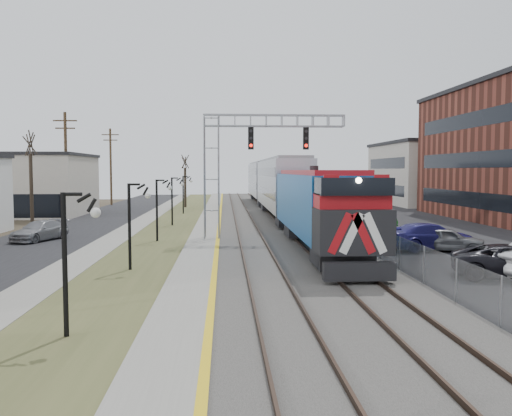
{
  "coord_description": "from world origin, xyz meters",
  "views": [
    {
      "loc": [
        0.33,
        -6.78,
        4.59
      ],
      "look_at": [
        1.98,
        21.66,
        2.6
      ],
      "focal_mm": 38.0,
      "sensor_mm": 36.0,
      "label": 1
    }
  ],
  "objects": [
    {
      "name": "lampposts",
      "position": [
        -4.0,
        18.29,
        2.0
      ],
      "size": [
        0.14,
        62.14,
        4.0
      ],
      "color": "black",
      "rests_on": "ground"
    },
    {
      "name": "ballast_bed",
      "position": [
        4.0,
        35.0,
        0.1
      ],
      "size": [
        8.0,
        120.0,
        0.2
      ],
      "primitive_type": "cube",
      "color": "#595651",
      "rests_on": "ground"
    },
    {
      "name": "street_west",
      "position": [
        -11.5,
        35.0,
        0.02
      ],
      "size": [
        7.0,
        120.0,
        0.04
      ],
      "primitive_type": "cube",
      "color": "black",
      "rests_on": "ground"
    },
    {
      "name": "bare_trees",
      "position": [
        -12.66,
        38.91,
        2.7
      ],
      "size": [
        12.3,
        42.3,
        5.95
      ],
      "color": "#382D23",
      "rests_on": "ground"
    },
    {
      "name": "grass_median",
      "position": [
        -4.0,
        35.0,
        0.03
      ],
      "size": [
        4.0,
        120.0,
        0.06
      ],
      "primitive_type": "cube",
      "color": "#494F2A",
      "rests_on": "ground"
    },
    {
      "name": "signal_gantry",
      "position": [
        1.22,
        27.99,
        5.59
      ],
      "size": [
        9.0,
        1.07,
        8.15
      ],
      "color": "gray",
      "rests_on": "ground"
    },
    {
      "name": "car_street_b",
      "position": [
        -11.68,
        28.86,
        0.64
      ],
      "size": [
        3.24,
        4.75,
        1.28
      ],
      "primitive_type": "imported",
      "rotation": [
        0.0,
        0.0,
        -0.36
      ],
      "color": "gray",
      "rests_on": "ground"
    },
    {
      "name": "fence",
      "position": [
        8.2,
        35.0,
        0.8
      ],
      "size": [
        0.04,
        120.0,
        1.6
      ],
      "primitive_type": "cube",
      "color": "gray",
      "rests_on": "ground"
    },
    {
      "name": "car_lot_g",
      "position": [
        11.87,
        44.3,
        0.74
      ],
      "size": [
        4.6,
        1.87,
        1.48
      ],
      "primitive_type": "imported",
      "rotation": [
        0.0,
        0.0,
        1.5
      ],
      "color": "white",
      "rests_on": "ground"
    },
    {
      "name": "train",
      "position": [
        5.5,
        46.49,
        2.88
      ],
      "size": [
        3.0,
        63.05,
        5.33
      ],
      "color": "#114E92",
      "rests_on": "ground"
    },
    {
      "name": "sidewalk",
      "position": [
        -7.0,
        35.0,
        0.04
      ],
      "size": [
        2.0,
        120.0,
        0.08
      ],
      "primitive_type": "cube",
      "color": "gray",
      "rests_on": "ground"
    },
    {
      "name": "track_near",
      "position": [
        2.0,
        35.0,
        0.28
      ],
      "size": [
        1.58,
        120.0,
        0.15
      ],
      "color": "#2D2119",
      "rests_on": "ballast_bed"
    },
    {
      "name": "car_lot_e",
      "position": [
        12.79,
        22.7,
        0.68
      ],
      "size": [
        4.3,
        2.75,
        1.36
      ],
      "primitive_type": "imported",
      "rotation": [
        0.0,
        0.0,
        1.26
      ],
      "color": "slate",
      "rests_on": "ground"
    },
    {
      "name": "platform",
      "position": [
        -1.0,
        35.0,
        0.12
      ],
      "size": [
        2.0,
        120.0,
        0.24
      ],
      "primitive_type": "cube",
      "color": "gray",
      "rests_on": "ground"
    },
    {
      "name": "car_lot_d",
      "position": [
        12.02,
        23.24,
        0.77
      ],
      "size": [
        5.63,
        3.09,
        1.55
      ],
      "primitive_type": "imported",
      "rotation": [
        0.0,
        0.0,
        1.75
      ],
      "color": "navy",
      "rests_on": "ground"
    },
    {
      "name": "platform_edge",
      "position": [
        -0.12,
        35.0,
        0.24
      ],
      "size": [
        0.24,
        120.0,
        0.01
      ],
      "primitive_type": "cube",
      "color": "gold",
      "rests_on": "platform"
    },
    {
      "name": "parking_lot",
      "position": [
        16.0,
        35.0,
        0.02
      ],
      "size": [
        16.0,
        120.0,
        0.04
      ],
      "primitive_type": "cube",
      "color": "black",
      "rests_on": "ground"
    },
    {
      "name": "car_lot_f",
      "position": [
        11.35,
        35.16,
        0.82
      ],
      "size": [
        5.22,
        2.67,
        1.64
      ],
      "primitive_type": "imported",
      "rotation": [
        0.0,
        0.0,
        1.37
      ],
      "color": "#0E4710",
      "rests_on": "ground"
    },
    {
      "name": "track_far",
      "position": [
        5.5,
        35.0,
        0.28
      ],
      "size": [
        1.58,
        120.0,
        0.15
      ],
      "color": "#2D2119",
      "rests_on": "ballast_bed"
    }
  ]
}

